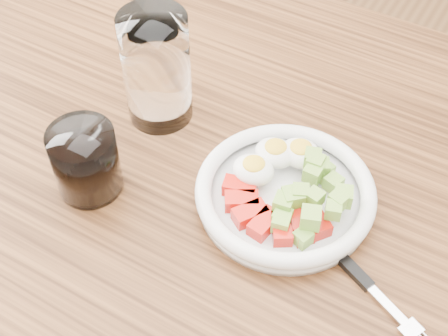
# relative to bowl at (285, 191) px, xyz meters

# --- Properties ---
(dining_table) EXTENTS (1.50, 0.90, 0.77)m
(dining_table) POSITION_rel_bowl_xyz_m (-0.07, -0.02, -0.12)
(dining_table) COLOR brown
(dining_table) RESTS_ON ground
(bowl) EXTENTS (0.22, 0.22, 0.05)m
(bowl) POSITION_rel_bowl_xyz_m (0.00, 0.00, 0.00)
(bowl) COLOR white
(bowl) RESTS_ON dining_table
(fork) EXTENTS (0.19, 0.10, 0.01)m
(fork) POSITION_rel_bowl_xyz_m (0.12, -0.05, -0.02)
(fork) COLOR black
(fork) RESTS_ON dining_table
(water_glass) EXTENTS (0.09, 0.09, 0.16)m
(water_glass) POSITION_rel_bowl_xyz_m (-0.22, 0.05, 0.06)
(water_glass) COLOR white
(water_glass) RESTS_ON dining_table
(coffee_glass) EXTENTS (0.08, 0.08, 0.09)m
(coffee_glass) POSITION_rel_bowl_xyz_m (-0.22, -0.10, 0.02)
(coffee_glass) COLOR white
(coffee_glass) RESTS_ON dining_table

